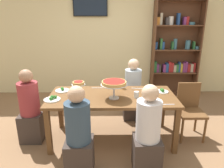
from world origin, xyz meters
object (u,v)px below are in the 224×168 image
Objects in this scene: bookshelf at (175,50)px; beer_glass_amber_short at (81,99)px; cutlery_knife_far at (149,103)px; chair_head_east at (190,108)px; salad_plate_far_diner at (162,91)px; salad_plate_near_diner at (62,90)px; cutlery_fork_near at (97,88)px; salad_plate_spare at (52,99)px; dining_table at (112,101)px; deep_dish_pizza_stand at (114,84)px; diner_far_right at (133,94)px; diner_near_left at (79,138)px; diner_near_right at (148,136)px; diner_head_west at (30,111)px; water_glass_clear_near at (136,95)px; beer_glass_amber_tall at (122,84)px; cutlery_knife_near at (168,104)px; cutlery_fork_far at (137,88)px; television at (90,6)px; personal_pizza_stand at (79,86)px.

bookshelf is 14.45× the size of beer_glass_amber_short.
bookshelf is at bearing 80.73° from cutlery_knife_far.
salad_plate_far_diner is (-0.45, 0.04, 0.27)m from chair_head_east.
salad_plate_near_diner reaches higher than cutlery_fork_near.
chair_head_east is 3.70× the size of salad_plate_spare.
cutlery_fork_near reaches higher than dining_table.
deep_dish_pizza_stand is 0.90m from salad_plate_near_diner.
beer_glass_amber_short is (-0.82, -1.04, 0.33)m from diner_far_right.
bookshelf reaches higher than cutlery_knife_far.
bookshelf is 3.43m from diner_near_left.
diner_near_right reaches higher than deep_dish_pizza_stand.
diner_far_right reaches higher than cutlery_fork_near.
diner_head_west is 2.99× the size of deep_dish_pizza_stand.
bookshelf reaches higher than water_glass_clear_near.
beer_glass_amber_short is at bearing -54.82° from salad_plate_near_diner.
beer_glass_amber_tall is (1.42, 0.34, 0.33)m from diner_head_west.
deep_dish_pizza_stand is at bearing -4.38° from diner_head_west.
deep_dish_pizza_stand is at bearing -34.27° from diner_near_left.
diner_head_west reaches higher than cutlery_fork_near.
diner_near_right reaches higher than dining_table.
diner_far_right reaches higher than beer_glass_amber_short.
diner_near_right is 12.16× the size of water_glass_clear_near.
dining_table is 0.86× the size of bookshelf.
diner_near_left is at bearing -124.27° from deep_dish_pizza_stand.
bookshelf reaches higher than cutlery_knife_near.
bookshelf is 2.05m from salad_plate_far_diner.
diner_far_right is at bearing -146.89° from cutlery_fork_near.
diner_head_west is at bearing 21.34° from cutlery_fork_near.
diner_head_west is 1.72m from cutlery_fork_far.
salad_plate_spare is 1.36m from cutlery_fork_far.
diner_far_right reaches higher than dining_table.
water_glass_clear_near is (1.14, -0.30, 0.03)m from salad_plate_near_diner.
television is 3.30× the size of salad_plate_spare.
personal_pizza_stand is 1.31× the size of salad_plate_far_diner.
deep_dish_pizza_stand reaches higher than cutlery_knife_near.
personal_pizza_stand is (-0.07, 0.63, 0.44)m from diner_near_left.
cutlery_fork_far is at bearing -38.31° from diner_near_left.
salad_plate_spare is at bearing -176.32° from deep_dish_pizza_stand.
cutlery_fork_near is at bearing 13.78° from salad_plate_near_diner.
diner_head_west is at bearing 168.11° from cutlery_knife_near.
diner_near_left and diner_near_right have the same top height.
diner_near_left is at bearing -139.53° from cutlery_knife_far.
bookshelf is 2.51m from cutlery_knife_near.
diner_near_left is 1.12m from diner_head_west.
personal_pizza_stand is (-1.72, -0.22, 0.45)m from chair_head_east.
beer_glass_amber_short reaches higher than cutlery_knife_near.
diner_far_right is 7.51× the size of beer_glass_amber_short.
diner_far_right is 12.16× the size of water_glass_clear_near.
beer_glass_amber_tall is at bearing -12.59° from chair_head_east.
beer_glass_amber_tall is (0.63, -1.77, -1.26)m from television.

